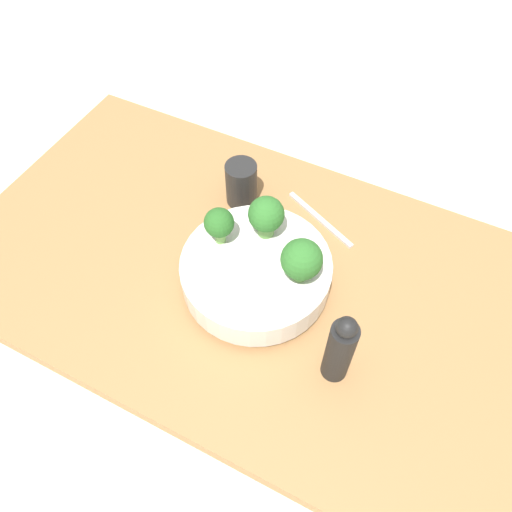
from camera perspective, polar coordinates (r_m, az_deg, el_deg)
ground_plane at (r=0.97m, az=1.00°, el=-3.64°), size 6.00×6.00×0.00m
table at (r=0.95m, az=1.02°, el=-3.03°), size 1.19×0.64×0.04m
bowl at (r=0.89m, az=0.00°, el=-1.87°), size 0.27×0.27×0.07m
broccoli_floret_right at (r=0.86m, az=-4.25°, el=3.72°), size 0.05×0.05×0.08m
broccoli_floret_left at (r=0.81m, az=5.24°, el=-0.45°), size 0.07×0.07×0.09m
broccoli_floret_front at (r=0.87m, az=1.18°, el=4.66°), size 0.06×0.06×0.08m
cup at (r=1.02m, az=-1.68°, el=8.28°), size 0.06×0.06×0.10m
pepper_mill at (r=0.78m, az=9.58°, el=-10.46°), size 0.04×0.04×0.17m
fork at (r=1.02m, az=7.33°, el=4.20°), size 0.17×0.08×0.01m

